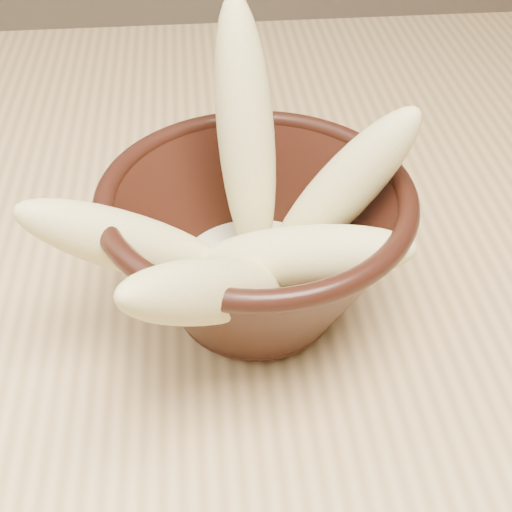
{
  "coord_description": "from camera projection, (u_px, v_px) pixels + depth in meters",
  "views": [
    {
      "loc": [
        0.06,
        -0.41,
        1.08
      ],
      "look_at": [
        0.09,
        -0.08,
        0.8
      ],
      "focal_mm": 50.0,
      "sensor_mm": 36.0,
      "label": 1
    }
  ],
  "objects": [
    {
      "name": "table",
      "position": [
        139.0,
        321.0,
        0.57
      ],
      "size": [
        1.2,
        0.8,
        0.75
      ],
      "color": "tan",
      "rests_on": "ground"
    },
    {
      "name": "bowl",
      "position": [
        256.0,
        245.0,
        0.43
      ],
      "size": [
        0.19,
        0.19,
        0.1
      ],
      "rotation": [
        0.0,
        0.0,
        -0.13
      ],
      "color": "black",
      "rests_on": "table"
    },
    {
      "name": "milk_puddle",
      "position": [
        256.0,
        276.0,
        0.45
      ],
      "size": [
        0.1,
        0.1,
        0.01
      ],
      "primitive_type": "cylinder",
      "color": "beige",
      "rests_on": "bowl"
    },
    {
      "name": "banana_upright",
      "position": [
        246.0,
        134.0,
        0.42
      ],
      "size": [
        0.05,
        0.09,
        0.16
      ],
      "primitive_type": "ellipsoid",
      "rotation": [
        0.36,
        0.0,
        3.28
      ],
      "color": "#CABF77",
      "rests_on": "bowl"
    },
    {
      "name": "banana_left",
      "position": [
        133.0,
        244.0,
        0.4
      ],
      "size": [
        0.14,
        0.07,
        0.11
      ],
      "primitive_type": "ellipsoid",
      "rotation": [
        0.97,
        0.0,
        -1.31
      ],
      "color": "#CABF77",
      "rests_on": "bowl"
    },
    {
      "name": "banana_right",
      "position": [
        341.0,
        192.0,
        0.42
      ],
      "size": [
        0.11,
        0.04,
        0.13
      ],
      "primitive_type": "ellipsoid",
      "rotation": [
        0.61,
        0.0,
        1.5
      ],
      "color": "#CABF77",
      "rests_on": "bowl"
    },
    {
      "name": "banana_across",
      "position": [
        302.0,
        255.0,
        0.4
      ],
      "size": [
        0.14,
        0.08,
        0.07
      ],
      "primitive_type": "ellipsoid",
      "rotation": [
        1.29,
        0.0,
        1.23
      ],
      "color": "#CABF77",
      "rests_on": "bowl"
    },
    {
      "name": "banana_front",
      "position": [
        216.0,
        291.0,
        0.36
      ],
      "size": [
        0.12,
        0.14,
        0.12
      ],
      "primitive_type": "ellipsoid",
      "rotation": [
        0.95,
        0.0,
        -0.69
      ],
      "color": "#CABF77",
      "rests_on": "bowl"
    }
  ]
}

